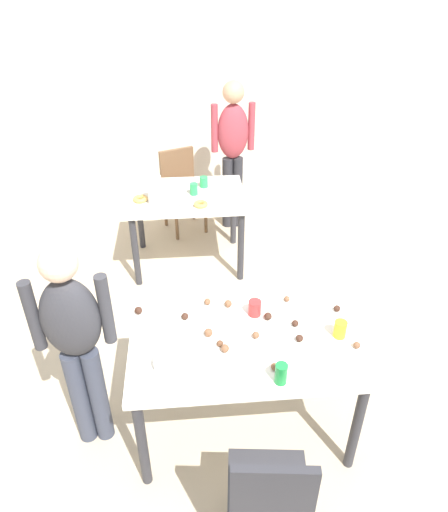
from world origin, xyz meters
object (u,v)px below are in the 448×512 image
Objects in this scene: chair_near_table at (270,495)px; person_girl_near at (75,336)px; pitcher_far at (155,190)px; dining_table_far at (186,205)px; mixing_bowl at (172,362)px; soda_can at (281,374)px; chair_far_table at (181,185)px; person_adult_far at (233,144)px; dining_table_near at (245,353)px.

person_girl_near reaches higher than chair_near_table.
pitcher_far is (0.38, 1.81, 0.01)m from person_girl_near.
dining_table_far is 2.14m from mixing_bowl.
soda_can is 2.25m from pitcher_far.
person_girl_near is at bearing -102.58° from chair_far_table.
person_adult_far is at bearing -3.05° from chair_far_table.
soda_can reaches higher than chair_near_table.
soda_can is at bearing -71.21° from pitcher_far.
pitcher_far is at bearing 103.06° from chair_near_table.
chair_near_table is at bearing -38.66° from person_girl_near.
person_girl_near is at bearing 163.32° from mixing_bowl.
person_girl_near is at bearing 163.86° from soda_can.
chair_near_table is at bearing -104.73° from soda_can.
person_adult_far is 7.77× the size of mixing_bowl.
chair_near_table is 0.60× the size of person_girl_near.
person_girl_near is 1.15m from soda_can.
person_girl_near reaches higher than mixing_bowl.
soda_can is at bearing -80.67° from chair_far_table.
chair_near_table reaches higher than dining_table_far.
pitcher_far reaches higher than mixing_bowl.
dining_table_near is at bearing 91.88° from chair_near_table.
person_adult_far reaches higher than chair_far_table.
mixing_bowl is at bearing -93.13° from dining_table_far.
person_adult_far is at bearing 54.47° from dining_table_far.
person_adult_far is 1.17m from pitcher_far.
person_girl_near reaches higher than chair_far_table.
chair_far_table is at bearing 176.95° from person_adult_far.
chair_near_table is at bearing -88.12° from dining_table_near.
mixing_bowl is (-0.07, -2.87, 0.29)m from chair_far_table.
person_adult_far is at bearing 87.07° from chair_near_table.
person_girl_near is 11.95× the size of soda_can.
dining_table_near and dining_table_far have the same top height.
person_girl_near is (-0.60, -2.71, 0.37)m from chair_far_table.
pitcher_far is at bearing 78.16° from person_girl_near.
chair_near_table is 3.51m from chair_far_table.
mixing_bowl is 0.59m from soda_can.
soda_can reaches higher than dining_table_near.
dining_table_near is 6.61× the size of mixing_bowl.
person_girl_near reaches higher than dining_table_near.
person_girl_near is at bearing 179.83° from dining_table_near.
soda_can is at bearing -16.14° from person_girl_near.
soda_can is (0.50, -3.03, 0.31)m from chair_far_table.
chair_far_table is at bearing 88.58° from mixing_bowl.
soda_can reaches higher than dining_table_far.
soda_can is at bearing -78.83° from dining_table_far.
dining_table_near is 11.05× the size of soda_can.
chair_far_table is at bearing 75.96° from pitcher_far.
mixing_bowl is at bearing 164.37° from soda_can.
chair_far_table is 2.80m from person_girl_near.
soda_can is at bearing -15.63° from mixing_bowl.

